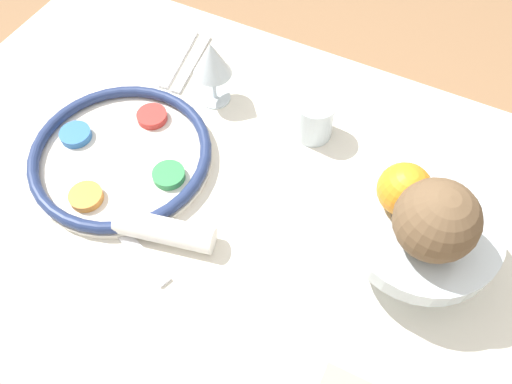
{
  "coord_description": "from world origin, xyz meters",
  "views": [
    {
      "loc": [
        0.24,
        -0.39,
        1.46
      ],
      "look_at": [
        0.04,
        0.0,
        0.8
      ],
      "focal_mm": 35.0,
      "sensor_mm": 36.0,
      "label": 1
    }
  ],
  "objects_px": {
    "fruit_stand": "(421,232)",
    "napkin_roll": "(165,231)",
    "wine_glass": "(212,61)",
    "seder_plate": "(121,155)",
    "cup_near": "(314,119)",
    "orange_fruit": "(404,189)",
    "coconut": "(436,221)"
  },
  "relations": [
    {
      "from": "wine_glass",
      "to": "fruit_stand",
      "type": "distance_m",
      "value": 0.46
    },
    {
      "from": "coconut",
      "to": "cup_near",
      "type": "distance_m",
      "value": 0.33
    },
    {
      "from": "seder_plate",
      "to": "coconut",
      "type": "xyz_separation_m",
      "value": [
        0.51,
        0.02,
        0.14
      ]
    },
    {
      "from": "napkin_roll",
      "to": "coconut",
      "type": "bearing_deg",
      "value": 17.42
    },
    {
      "from": "fruit_stand",
      "to": "cup_near",
      "type": "distance_m",
      "value": 0.29
    },
    {
      "from": "orange_fruit",
      "to": "coconut",
      "type": "height_order",
      "value": "coconut"
    },
    {
      "from": "wine_glass",
      "to": "fruit_stand",
      "type": "height_order",
      "value": "wine_glass"
    },
    {
      "from": "seder_plate",
      "to": "cup_near",
      "type": "distance_m",
      "value": 0.34
    },
    {
      "from": "cup_near",
      "to": "coconut",
      "type": "bearing_deg",
      "value": -38.9
    },
    {
      "from": "seder_plate",
      "to": "wine_glass",
      "type": "bearing_deg",
      "value": 70.49
    },
    {
      "from": "napkin_roll",
      "to": "cup_near",
      "type": "xyz_separation_m",
      "value": [
        0.12,
        0.3,
        0.02
      ]
    },
    {
      "from": "seder_plate",
      "to": "fruit_stand",
      "type": "height_order",
      "value": "fruit_stand"
    },
    {
      "from": "coconut",
      "to": "orange_fruit",
      "type": "bearing_deg",
      "value": 140.57
    },
    {
      "from": "wine_glass",
      "to": "cup_near",
      "type": "height_order",
      "value": "wine_glass"
    },
    {
      "from": "orange_fruit",
      "to": "napkin_roll",
      "type": "xyz_separation_m",
      "value": [
        -0.31,
        -0.15,
        -0.12
      ]
    },
    {
      "from": "cup_near",
      "to": "orange_fruit",
      "type": "bearing_deg",
      "value": -38.76
    },
    {
      "from": "seder_plate",
      "to": "napkin_roll",
      "type": "xyz_separation_m",
      "value": [
        0.15,
        -0.1,
        0.01
      ]
    },
    {
      "from": "seder_plate",
      "to": "napkin_roll",
      "type": "bearing_deg",
      "value": -32.17
    },
    {
      "from": "seder_plate",
      "to": "coconut",
      "type": "distance_m",
      "value": 0.53
    },
    {
      "from": "wine_glass",
      "to": "cup_near",
      "type": "xyz_separation_m",
      "value": [
        0.2,
        0.0,
        -0.06
      ]
    },
    {
      "from": "seder_plate",
      "to": "fruit_stand",
      "type": "xyz_separation_m",
      "value": [
        0.5,
        0.04,
        0.06
      ]
    },
    {
      "from": "fruit_stand",
      "to": "orange_fruit",
      "type": "xyz_separation_m",
      "value": [
        -0.04,
        0.01,
        0.06
      ]
    },
    {
      "from": "cup_near",
      "to": "fruit_stand",
      "type": "bearing_deg",
      "value": -35.38
    },
    {
      "from": "fruit_stand",
      "to": "napkin_roll",
      "type": "xyz_separation_m",
      "value": [
        -0.35,
        -0.14,
        -0.06
      ]
    },
    {
      "from": "seder_plate",
      "to": "napkin_roll",
      "type": "distance_m",
      "value": 0.18
    },
    {
      "from": "orange_fruit",
      "to": "napkin_roll",
      "type": "distance_m",
      "value": 0.36
    },
    {
      "from": "wine_glass",
      "to": "coconut",
      "type": "distance_m",
      "value": 0.48
    },
    {
      "from": "wine_glass",
      "to": "napkin_roll",
      "type": "relative_size",
      "value": 0.81
    },
    {
      "from": "orange_fruit",
      "to": "napkin_roll",
      "type": "height_order",
      "value": "orange_fruit"
    },
    {
      "from": "orange_fruit",
      "to": "napkin_roll",
      "type": "bearing_deg",
      "value": -153.49
    },
    {
      "from": "fruit_stand",
      "to": "cup_near",
      "type": "bearing_deg",
      "value": 144.62
    },
    {
      "from": "wine_glass",
      "to": "orange_fruit",
      "type": "distance_m",
      "value": 0.42
    }
  ]
}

